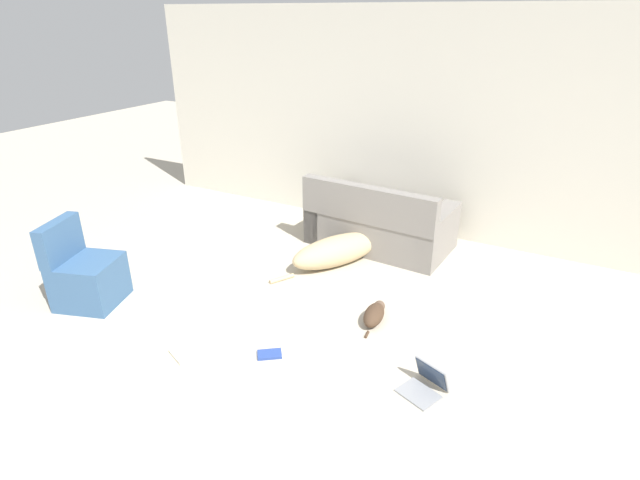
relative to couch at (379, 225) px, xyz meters
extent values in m
plane|color=#BCB29E|center=(-0.15, -3.11, -0.27)|extent=(20.00, 20.00, 0.00)
cube|color=beige|center=(-0.15, 0.69, 1.07)|extent=(7.07, 0.06, 2.69)
cube|color=gray|center=(0.00, 0.04, -0.06)|extent=(1.69, 0.99, 0.43)
cube|color=gray|center=(-0.02, -0.35, 0.37)|extent=(1.64, 0.24, 0.42)
cube|color=gray|center=(0.72, 0.00, 0.01)|extent=(0.25, 0.90, 0.57)
cube|color=gray|center=(-0.71, 0.08, 0.01)|extent=(0.25, 0.90, 0.57)
ellipsoid|color=tan|center=(-0.22, -0.68, -0.11)|extent=(0.87, 1.17, 0.33)
sphere|color=brown|center=(0.08, -0.13, -0.16)|extent=(0.31, 0.31, 0.23)
cylinder|color=tan|center=(-0.56, -1.30, -0.25)|extent=(0.17, 0.27, 0.04)
ellipsoid|color=#473323|center=(0.60, -1.56, -0.20)|extent=(0.22, 0.38, 0.16)
sphere|color=brown|center=(0.57, -1.35, -0.22)|extent=(0.12, 0.12, 0.11)
cylinder|color=#473323|center=(0.63, -1.78, -0.26)|extent=(0.04, 0.09, 0.02)
cube|color=gray|center=(1.26, -2.28, -0.27)|extent=(0.34, 0.31, 0.02)
cube|color=gray|center=(1.31, -2.14, -0.16)|extent=(0.30, 0.19, 0.21)
cube|color=#23334C|center=(1.31, -2.15, -0.16)|extent=(0.27, 0.16, 0.19)
cube|color=beige|center=(-0.61, -2.77, -0.26)|extent=(0.26, 0.21, 0.02)
cube|color=#28428E|center=(0.03, -2.42, -0.26)|extent=(0.23, 0.22, 0.02)
cube|color=#385B84|center=(-1.96, -2.53, -0.05)|extent=(0.69, 0.67, 0.45)
cube|color=#385B84|center=(-2.17, -2.60, 0.37)|extent=(0.28, 0.54, 0.38)
camera|label=1|loc=(1.99, -5.17, 2.31)|focal=28.00mm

